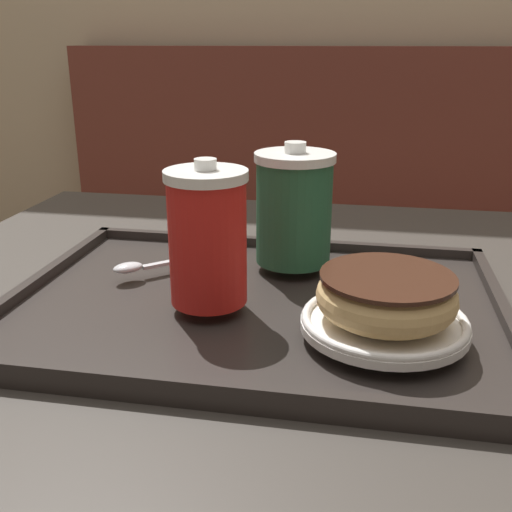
{
  "coord_description": "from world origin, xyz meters",
  "views": [
    {
      "loc": [
        0.13,
        -0.6,
        1.01
      ],
      "look_at": [
        0.02,
        -0.03,
        0.8
      ],
      "focal_mm": 42.0,
      "sensor_mm": 36.0,
      "label": 1
    }
  ],
  "objects_px": {
    "coffee_cup_front": "(208,237)",
    "spoon": "(143,265)",
    "donut_chocolate_glazed": "(386,295)",
    "coffee_cup_rear": "(294,207)"
  },
  "relations": [
    {
      "from": "coffee_cup_rear",
      "to": "spoon",
      "type": "bearing_deg",
      "value": -160.12
    },
    {
      "from": "coffee_cup_front",
      "to": "coffee_cup_rear",
      "type": "relative_size",
      "value": 1.02
    },
    {
      "from": "spoon",
      "to": "coffee_cup_rear",
      "type": "bearing_deg",
      "value": 158.04
    },
    {
      "from": "coffee_cup_front",
      "to": "spoon",
      "type": "relative_size",
      "value": 1.33
    },
    {
      "from": "coffee_cup_rear",
      "to": "donut_chocolate_glazed",
      "type": "distance_m",
      "value": 0.2
    },
    {
      "from": "coffee_cup_front",
      "to": "donut_chocolate_glazed",
      "type": "relative_size",
      "value": 1.15
    },
    {
      "from": "coffee_cup_rear",
      "to": "spoon",
      "type": "height_order",
      "value": "coffee_cup_rear"
    },
    {
      "from": "coffee_cup_front",
      "to": "spoon",
      "type": "xyz_separation_m",
      "value": [
        -0.1,
        0.07,
        -0.06
      ]
    },
    {
      "from": "coffee_cup_front",
      "to": "coffee_cup_rear",
      "type": "bearing_deg",
      "value": 62.32
    },
    {
      "from": "coffee_cup_rear",
      "to": "spoon",
      "type": "distance_m",
      "value": 0.19
    }
  ]
}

